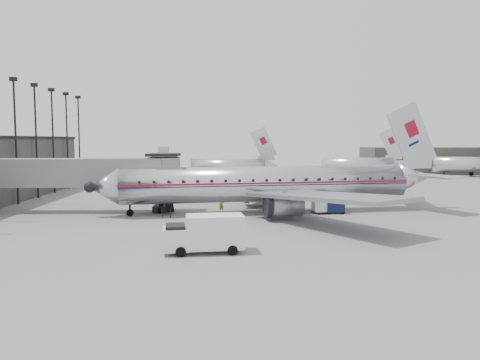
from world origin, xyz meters
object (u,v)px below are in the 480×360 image
object	(u,v)px
baggage_cart_navy	(335,206)
baggage_cart_white	(322,206)
service_van	(205,233)
ramp_worker	(221,205)
airliner	(273,184)

from	to	relation	value
baggage_cart_navy	baggage_cart_white	distance (m)	1.36
service_van	ramp_worker	world-z (taller)	service_van
service_van	baggage_cart_navy	distance (m)	21.37
service_van	baggage_cart_navy	bearing A→B (deg)	45.45
baggage_cart_white	ramp_worker	world-z (taller)	ramp_worker
airliner	service_van	size ratio (longest dim) A/B	6.62
service_van	baggage_cart_navy	size ratio (longest dim) A/B	2.89
baggage_cart_navy	baggage_cart_white	bearing A→B (deg)	177.45
service_van	baggage_cart_navy	xyz separation A→B (m)	(12.99, 16.95, -0.57)
airliner	service_van	bearing A→B (deg)	-118.91
service_van	baggage_cart_white	size ratio (longest dim) A/B	2.50
baggage_cart_white	ramp_worker	xyz separation A→B (m)	(-10.72, 1.00, -0.03)
airliner	baggage_cart_navy	world-z (taller)	airliner
ramp_worker	baggage_cart_navy	bearing A→B (deg)	-27.23
baggage_cart_white	ramp_worker	bearing A→B (deg)	154.02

